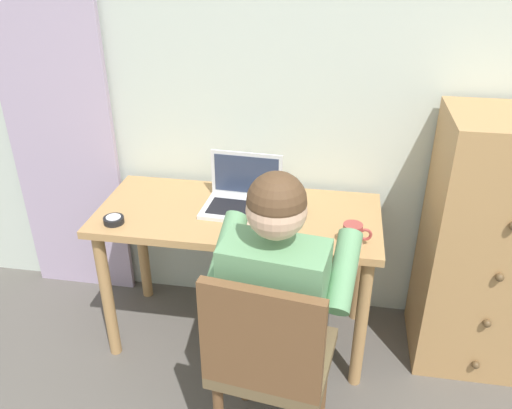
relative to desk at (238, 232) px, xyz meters
name	(u,v)px	position (x,y,z in m)	size (l,w,h in m)	color
wall_back	(368,83)	(0.54, 0.36, 0.63)	(4.80, 0.05, 2.50)	silver
curtain_panel	(56,107)	(-0.99, 0.29, 0.46)	(0.58, 0.03, 2.16)	#B29EBC
desk	(238,232)	(0.00, 0.00, 0.00)	(1.29, 0.58, 0.73)	tan
dresser	(487,246)	(1.12, 0.08, -0.01)	(0.53, 0.48, 1.22)	tan
chair	(269,359)	(0.24, -0.66, -0.12)	(0.47, 0.45, 0.89)	brown
person_seated	(282,288)	(0.26, -0.48, 0.07)	(0.58, 0.62, 1.21)	#4C4C4C
laptop	(243,197)	(0.01, 0.05, 0.16)	(0.35, 0.27, 0.24)	silver
computer_mouse	(299,209)	(0.28, 0.04, 0.12)	(0.06, 0.10, 0.03)	black
desk_clock	(114,220)	(-0.52, -0.19, 0.12)	(0.09, 0.09, 0.03)	black
coffee_mug	(353,234)	(0.52, -0.19, 0.16)	(0.12, 0.08, 0.09)	#9E3D38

